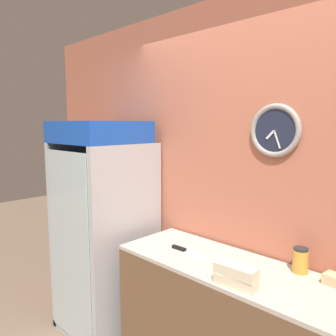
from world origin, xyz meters
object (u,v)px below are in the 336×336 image
at_px(beverage_cooler, 108,217).
at_px(chefs_knife, 185,250).
at_px(sandwich_stack_bottom, 235,281).
at_px(condiment_jar, 300,260).
at_px(sandwich_stack_middle, 236,270).

height_order(beverage_cooler, chefs_knife, beverage_cooler).
bearing_deg(beverage_cooler, chefs_knife, -0.05).
bearing_deg(chefs_knife, sandwich_stack_bottom, -18.67).
bearing_deg(condiment_jar, chefs_knife, -161.38).
height_order(beverage_cooler, condiment_jar, beverage_cooler).
bearing_deg(beverage_cooler, sandwich_stack_middle, -7.11).
xyz_separation_m(sandwich_stack_middle, condiment_jar, (0.18, 0.41, -0.02)).
bearing_deg(chefs_knife, sandwich_stack_middle, -18.67).
relative_size(beverage_cooler, sandwich_stack_bottom, 7.61).
bearing_deg(sandwich_stack_bottom, beverage_cooler, 172.89).
bearing_deg(chefs_knife, beverage_cooler, 179.95).
distance_m(chefs_knife, condiment_jar, 0.75).
distance_m(sandwich_stack_middle, condiment_jar, 0.45).
height_order(beverage_cooler, sandwich_stack_bottom, beverage_cooler).
relative_size(sandwich_stack_bottom, chefs_knife, 0.79).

